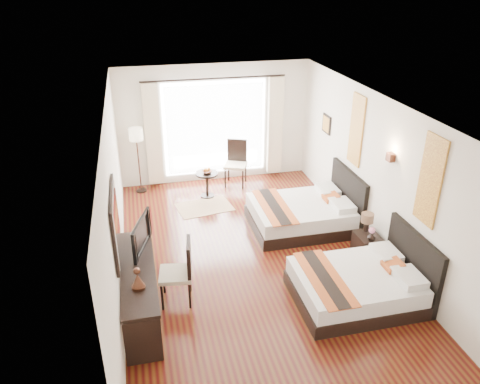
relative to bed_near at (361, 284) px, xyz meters
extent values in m
cube|color=#3E0B0B|center=(-1.35, 1.36, -0.29)|extent=(4.50, 7.50, 0.01)
cube|color=white|center=(-1.35, 1.36, 2.51)|extent=(4.50, 7.50, 0.02)
cube|color=silver|center=(0.90, 1.36, 1.12)|extent=(0.01, 7.50, 2.80)
cube|color=silver|center=(-3.59, 1.36, 1.12)|extent=(0.01, 7.50, 2.80)
cube|color=silver|center=(-1.35, 5.11, 1.12)|extent=(4.50, 0.01, 2.80)
cube|color=silver|center=(-1.35, -2.38, 1.12)|extent=(4.50, 0.01, 2.80)
cube|color=white|center=(-1.35, 5.09, 1.02)|extent=(2.40, 0.02, 2.20)
cube|color=white|center=(-1.35, 5.03, 1.02)|extent=(2.30, 0.02, 2.10)
cube|color=beige|center=(-2.80, 4.99, 1.00)|extent=(0.35, 0.14, 2.35)
cube|color=beige|center=(0.10, 4.99, 1.00)|extent=(0.35, 0.14, 2.35)
cube|color=maroon|center=(0.88, 0.00, 1.67)|extent=(0.03, 0.50, 1.35)
cube|color=maroon|center=(0.88, 2.38, 1.67)|extent=(0.03, 0.50, 1.35)
cube|color=#402216|center=(0.84, 1.04, 1.64)|extent=(0.10, 0.14, 0.14)
cube|color=black|center=(-3.57, 0.50, 1.27)|extent=(0.04, 1.25, 0.95)
cube|color=white|center=(-3.54, 0.50, 1.27)|extent=(0.01, 1.12, 0.82)
cube|color=black|center=(-0.10, 0.00, -0.17)|extent=(1.83, 1.43, 0.22)
cube|color=silver|center=(-0.10, 0.00, 0.08)|extent=(1.77, 1.39, 0.27)
cube|color=black|center=(0.85, 0.00, 0.26)|extent=(0.08, 1.43, 1.07)
cube|color=#A9491B|center=(-0.62, 0.00, 0.22)|extent=(0.49, 1.49, 0.02)
cube|color=black|center=(-0.14, 2.38, -0.16)|extent=(1.92, 1.49, 0.23)
cube|color=silver|center=(-0.14, 2.38, 0.09)|extent=(1.86, 1.45, 0.28)
cube|color=black|center=(0.85, 2.38, 0.28)|extent=(0.08, 1.49, 1.12)
cube|color=#A9491B|center=(-0.68, 2.38, 0.24)|extent=(0.51, 1.55, 0.02)
cube|color=black|center=(0.64, 1.04, -0.05)|extent=(0.39, 0.48, 0.47)
cylinder|color=black|center=(0.63, 1.14, 0.31)|extent=(0.09, 0.09, 0.18)
cylinder|color=#453021|center=(0.63, 1.14, 0.48)|extent=(0.22, 0.22, 0.16)
imported|color=black|center=(0.61, 0.89, 0.29)|extent=(0.15, 0.15, 0.14)
cube|color=black|center=(-3.34, 0.50, 0.10)|extent=(0.50, 2.20, 0.76)
imported|color=black|center=(-3.32, 1.05, 0.73)|extent=(0.38, 0.89, 0.51)
cube|color=beige|center=(-2.79, 0.62, 0.21)|extent=(0.55, 0.55, 0.07)
cube|color=black|center=(-2.57, 0.59, 0.50)|extent=(0.12, 0.46, 0.54)
cylinder|color=black|center=(-3.17, 4.78, -0.27)|extent=(0.23, 0.23, 0.03)
cylinder|color=#402216|center=(-3.17, 4.78, 0.39)|extent=(0.03, 0.03, 1.30)
cylinder|color=beige|center=(-3.17, 4.78, 1.11)|extent=(0.31, 0.31, 0.27)
cylinder|color=black|center=(-1.72, 4.16, 0.01)|extent=(0.51, 0.51, 0.58)
imported|color=#482919|center=(-1.71, 4.14, 0.33)|extent=(0.26, 0.26, 0.05)
cube|color=beige|center=(-0.95, 4.65, 0.22)|extent=(0.65, 0.65, 0.07)
cube|color=black|center=(-0.86, 4.86, 0.52)|extent=(0.45, 0.23, 0.55)
cube|color=tan|center=(-1.87, 3.64, -0.27)|extent=(1.27, 0.96, 0.01)
camera|label=1|loc=(-3.16, -5.33, 4.42)|focal=35.00mm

